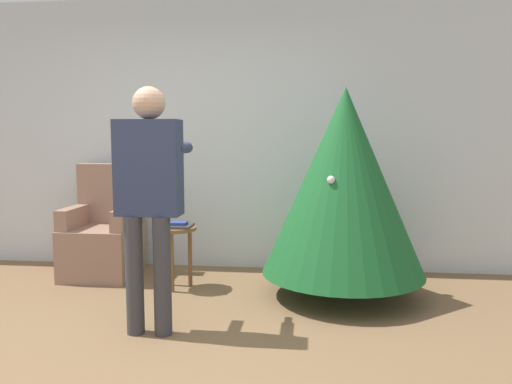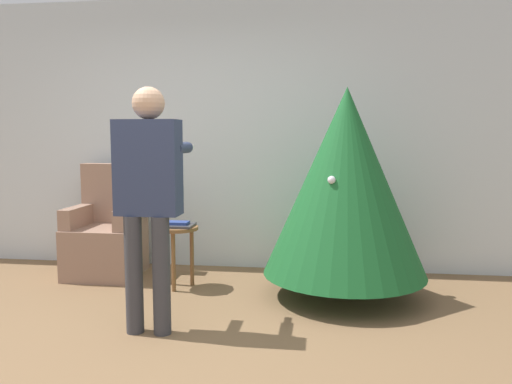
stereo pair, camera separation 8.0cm
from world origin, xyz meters
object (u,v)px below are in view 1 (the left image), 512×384
at_px(person_standing, 149,187).
at_px(christmas_tree, 344,182).
at_px(armchair, 104,237).
at_px(side_stool, 176,238).

bearing_deg(person_standing, christmas_tree, 33.90).
relative_size(armchair, person_standing, 0.64).
xyz_separation_m(person_standing, side_stool, (-0.10, 0.99, -0.56)).
relative_size(christmas_tree, person_standing, 1.04).
xyz_separation_m(armchair, side_stool, (0.80, -0.32, 0.07)).
height_order(armchair, side_stool, armchair).
distance_m(armchair, side_stool, 0.86).
distance_m(person_standing, side_stool, 1.14).
relative_size(christmas_tree, armchair, 1.63).
height_order(person_standing, side_stool, person_standing).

